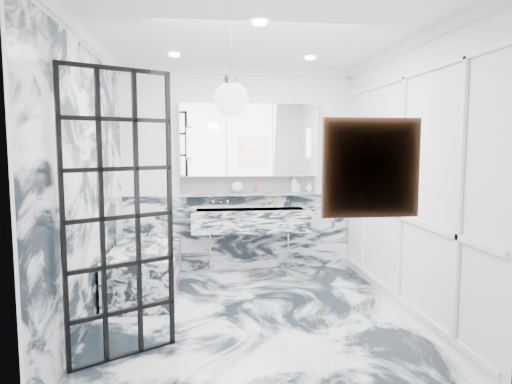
{
  "coord_description": "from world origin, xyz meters",
  "views": [
    {
      "loc": [
        -0.5,
        -4.56,
        1.75
      ],
      "look_at": [
        0.1,
        0.5,
        1.22
      ],
      "focal_mm": 32.0,
      "sensor_mm": 36.0,
      "label": 1
    }
  ],
  "objects": [
    {
      "name": "floor",
      "position": [
        0.0,
        0.0,
        0.0
      ],
      "size": [
        3.6,
        3.6,
        0.0
      ],
      "primitive_type": "plane",
      "color": "silver",
      "rests_on": "ground"
    },
    {
      "name": "ceiling",
      "position": [
        0.0,
        0.0,
        2.8
      ],
      "size": [
        3.6,
        3.6,
        0.0
      ],
      "primitive_type": "plane",
      "rotation": [
        3.14,
        0.0,
        0.0
      ],
      "color": "white",
      "rests_on": "wall_back"
    },
    {
      "name": "wall_back",
      "position": [
        0.0,
        1.8,
        1.4
      ],
      "size": [
        3.6,
        0.0,
        3.6
      ],
      "primitive_type": "plane",
      "rotation": [
        1.57,
        0.0,
        0.0
      ],
      "color": "white",
      "rests_on": "floor"
    },
    {
      "name": "wall_front",
      "position": [
        0.0,
        -1.8,
        1.4
      ],
      "size": [
        3.6,
        0.0,
        3.6
      ],
      "primitive_type": "plane",
      "rotation": [
        -1.57,
        0.0,
        0.0
      ],
      "color": "white",
      "rests_on": "floor"
    },
    {
      "name": "wall_left",
      "position": [
        -1.6,
        0.0,
        1.4
      ],
      "size": [
        0.0,
        3.6,
        3.6
      ],
      "primitive_type": "plane",
      "rotation": [
        1.57,
        0.0,
        1.57
      ],
      "color": "white",
      "rests_on": "floor"
    },
    {
      "name": "wall_right",
      "position": [
        1.6,
        0.0,
        1.4
      ],
      "size": [
        0.0,
        3.6,
        3.6
      ],
      "primitive_type": "plane",
      "rotation": [
        1.57,
        0.0,
        -1.57
      ],
      "color": "white",
      "rests_on": "floor"
    },
    {
      "name": "marble_clad_back",
      "position": [
        0.0,
        1.78,
        0.53
      ],
      "size": [
        3.18,
        0.05,
        1.05
      ],
      "primitive_type": "cube",
      "color": "silver",
      "rests_on": "floor"
    },
    {
      "name": "marble_clad_left",
      "position": [
        -1.59,
        0.0,
        1.34
      ],
      "size": [
        0.02,
        3.56,
        2.68
      ],
      "primitive_type": "cube",
      "color": "silver",
      "rests_on": "floor"
    },
    {
      "name": "panel_molding",
      "position": [
        1.58,
        0.0,
        1.3
      ],
      "size": [
        0.03,
        3.4,
        2.3
      ],
      "primitive_type": "cube",
      "color": "white",
      "rests_on": "floor"
    },
    {
      "name": "soap_bottle_a",
      "position": [
        0.78,
        1.71,
        1.21
      ],
      "size": [
        0.11,
        0.11,
        0.23
      ],
      "primitive_type": "imported",
      "rotation": [
        0.0,
        0.0,
        0.3
      ],
      "color": "#8C5919",
      "rests_on": "ledge"
    },
    {
      "name": "soap_bottle_b",
      "position": [
        0.82,
        1.71,
        1.17
      ],
      "size": [
        0.1,
        0.1,
        0.17
      ],
      "primitive_type": "imported",
      "rotation": [
        0.0,
        0.0,
        0.41
      ],
      "color": "#4C4C51",
      "rests_on": "ledge"
    },
    {
      "name": "soap_bottle_c",
      "position": [
        1.0,
        1.71,
        1.16
      ],
      "size": [
        0.11,
        0.11,
        0.14
      ],
      "primitive_type": "imported",
      "rotation": [
        0.0,
        0.0,
        0.0
      ],
      "color": "silver",
      "rests_on": "ledge"
    },
    {
      "name": "face_pot",
      "position": [
        -0.02,
        1.71,
        1.17
      ],
      "size": [
        0.16,
        0.16,
        0.16
      ],
      "primitive_type": "sphere",
      "color": "white",
      "rests_on": "ledge"
    },
    {
      "name": "amber_bottle",
      "position": [
        0.24,
        1.71,
        1.14
      ],
      "size": [
        0.04,
        0.04,
        0.1
      ],
      "primitive_type": "cylinder",
      "color": "#8C5919",
      "rests_on": "ledge"
    },
    {
      "name": "flower_vase",
      "position": [
        -0.92,
        0.16,
        0.61
      ],
      "size": [
        0.09,
        0.09,
        0.12
      ],
      "primitive_type": "cylinder",
      "color": "silver",
      "rests_on": "bathtub"
    },
    {
      "name": "crittall_door",
      "position": [
        -1.16,
        -0.83,
        1.17
      ],
      "size": [
        0.78,
        0.48,
        2.34
      ],
      "primitive_type": null,
      "rotation": [
        0.0,
        0.0,
        0.53
      ],
      "color": "black",
      "rests_on": "floor"
    },
    {
      "name": "artwork",
      "position": [
        0.57,
        -1.76,
        1.61
      ],
      "size": [
        0.53,
        0.05,
        0.53
      ],
      "primitive_type": "cube",
      "color": "#B47712",
      "rests_on": "wall_front"
    },
    {
      "name": "pendant_light",
      "position": [
        -0.28,
        -1.16,
        2.08
      ],
      "size": [
        0.25,
        0.25,
        0.25
      ],
      "primitive_type": "sphere",
      "color": "white",
      "rests_on": "ceiling"
    },
    {
      "name": "trough_sink",
      "position": [
        0.15,
        1.55,
        0.73
      ],
      "size": [
        1.6,
        0.45,
        0.3
      ],
      "primitive_type": "cube",
      "color": "silver",
      "rests_on": "wall_back"
    },
    {
      "name": "ledge",
      "position": [
        0.15,
        1.72,
        1.07
      ],
      "size": [
        1.9,
        0.14,
        0.04
      ],
      "primitive_type": "cube",
      "color": "silver",
      "rests_on": "wall_back"
    },
    {
      "name": "subway_tile",
      "position": [
        0.15,
        1.78,
        1.21
      ],
      "size": [
        1.9,
        0.03,
        0.23
      ],
      "primitive_type": "cube",
      "color": "white",
      "rests_on": "wall_back"
    },
    {
      "name": "mirror_cabinet",
      "position": [
        0.15,
        1.73,
        1.82
      ],
      "size": [
        1.9,
        0.16,
        1.0
      ],
      "primitive_type": "cube",
      "color": "white",
      "rests_on": "wall_back"
    },
    {
      "name": "sconce_left",
      "position": [
        -0.67,
        1.63,
        1.78
      ],
      "size": [
        0.07,
        0.07,
        0.4
      ],
      "primitive_type": "cylinder",
      "color": "white",
      "rests_on": "mirror_cabinet"
    },
    {
      "name": "sconce_right",
      "position": [
        0.97,
        1.63,
        1.78
      ],
      "size": [
        0.07,
        0.07,
        0.4
      ],
      "primitive_type": "cylinder",
      "color": "white",
      "rests_on": "mirror_cabinet"
    },
    {
      "name": "bathtub",
      "position": [
        -1.18,
        0.9,
        0.28
      ],
      "size": [
        0.75,
        1.65,
        0.55
      ],
      "primitive_type": "cube",
      "color": "silver",
      "rests_on": "floor"
    }
  ]
}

